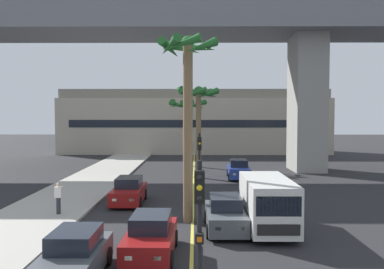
# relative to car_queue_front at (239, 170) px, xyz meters

# --- Properties ---
(sidewalk_left) EXTENTS (4.80, 80.00, 0.15)m
(sidewalk_left) POSITION_rel_car_queue_front_xyz_m (-11.72, -15.76, -0.65)
(sidewalk_left) COLOR #ADA89E
(sidewalk_left) RESTS_ON ground
(lane_stripe_center) EXTENTS (0.14, 56.00, 0.01)m
(lane_stripe_center) POSITION_rel_car_queue_front_xyz_m (-3.72, -7.76, -0.72)
(lane_stripe_center) COLOR #DBCC4C
(lane_stripe_center) RESTS_ON ground
(bridge_overpass) EXTENTS (79.43, 8.00, 16.93)m
(bridge_overpass) POSITION_rel_car_queue_front_xyz_m (-2.81, 5.11, 12.73)
(bridge_overpass) COLOR slate
(bridge_overpass) RESTS_ON ground
(pier_building_backdrop) EXTENTS (36.64, 8.04, 8.70)m
(pier_building_backdrop) POSITION_rel_car_queue_front_xyz_m (-3.72, 24.19, 3.57)
(pier_building_backdrop) COLOR #BCB29E
(pier_building_backdrop) RESTS_ON ground
(car_queue_front) EXTENTS (1.92, 4.15, 1.56)m
(car_queue_front) POSITION_rel_car_queue_front_xyz_m (0.00, 0.00, 0.00)
(car_queue_front) COLOR navy
(car_queue_front) RESTS_ON ground
(car_queue_second) EXTENTS (1.84, 4.10, 1.56)m
(car_queue_second) POSITION_rel_car_queue_front_xyz_m (-7.46, -21.40, 0.00)
(car_queue_second) COLOR #4C5156
(car_queue_second) RESTS_ON ground
(car_queue_third) EXTENTS (1.89, 4.13, 1.56)m
(car_queue_third) POSITION_rel_car_queue_front_xyz_m (-5.24, -19.21, 0.00)
(car_queue_third) COLOR maroon
(car_queue_third) RESTS_ON ground
(car_queue_fourth) EXTENTS (1.87, 4.12, 1.56)m
(car_queue_fourth) POSITION_rel_car_queue_front_xyz_m (-2.22, -15.69, 0.00)
(car_queue_fourth) COLOR #4C5156
(car_queue_fourth) RESTS_ON ground
(car_queue_fifth) EXTENTS (1.85, 4.11, 1.56)m
(car_queue_fifth) POSITION_rel_car_queue_front_xyz_m (-7.54, -9.95, 0.00)
(car_queue_fifth) COLOR maroon
(car_queue_fifth) RESTS_ON ground
(delivery_van) EXTENTS (2.17, 5.25, 2.36)m
(delivery_van) POSITION_rel_car_queue_front_xyz_m (-0.31, -15.68, 0.57)
(delivery_van) COLOR silver
(delivery_van) RESTS_ON ground
(traffic_light_median_near) EXTENTS (0.24, 0.37, 4.20)m
(traffic_light_median_near) POSITION_rel_car_queue_front_xyz_m (-3.50, -24.97, 1.99)
(traffic_light_median_near) COLOR black
(traffic_light_median_near) RESTS_ON ground
(traffic_light_median_far) EXTENTS (0.24, 0.37, 4.20)m
(traffic_light_median_far) POSITION_rel_car_queue_front_xyz_m (-3.35, -10.23, 1.99)
(traffic_light_median_far) COLOR black
(traffic_light_median_far) RESTS_ON ground
(palm_tree_near_median) EXTENTS (3.39, 3.53, 6.68)m
(palm_tree_near_median) POSITION_rel_car_queue_front_xyz_m (-4.30, 1.17, 4.54)
(palm_tree_near_median) COLOR brown
(palm_tree_near_median) RESTS_ON ground
(palm_tree_mid_median) EXTENTS (2.79, 2.87, 8.26)m
(palm_tree_mid_median) POSITION_rel_car_queue_front_xyz_m (-4.18, 8.25, 5.51)
(palm_tree_mid_median) COLOR brown
(palm_tree_mid_median) RESTS_ON ground
(palm_tree_far_median) EXTENTS (3.01, 3.07, 9.08)m
(palm_tree_far_median) POSITION_rel_car_queue_front_xyz_m (-3.96, -14.23, 6.11)
(palm_tree_far_median) COLOR brown
(palm_tree_far_median) RESTS_ON ground
(palm_tree_farthest_median) EXTENTS (2.76, 2.87, 7.16)m
(palm_tree_farthest_median) POSITION_rel_car_queue_front_xyz_m (-3.34, -6.82, 5.07)
(palm_tree_farthest_median) COLOR brown
(palm_tree_farthest_median) RESTS_ON ground
(pedestrian_mid_block) EXTENTS (0.34, 0.22, 1.62)m
(pedestrian_mid_block) POSITION_rel_car_queue_front_xyz_m (-10.65, -13.25, 0.28)
(pedestrian_mid_block) COLOR #2D2D38
(pedestrian_mid_block) RESTS_ON sidewalk_left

